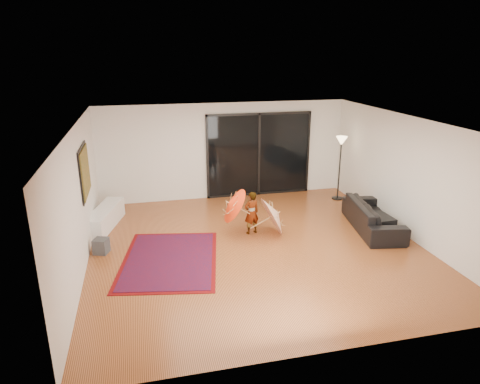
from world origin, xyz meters
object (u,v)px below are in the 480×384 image
object	(u,v)px
sofa	(373,216)
child	(252,213)
media_console	(105,218)
ottoman	(376,224)

from	to	relation	value
sofa	child	xyz separation A→B (m)	(-2.87, 0.41, 0.18)
sofa	child	distance (m)	2.91
media_console	child	bearing A→B (deg)	-3.80
child	media_console	bearing A→B (deg)	-33.41
media_console	child	xyz separation A→B (m)	(3.33, -1.17, 0.27)
sofa	ottoman	size ratio (longest dim) A/B	3.27
media_console	ottoman	world-z (taller)	media_console
media_console	ottoman	distance (m)	6.42
media_console	sofa	world-z (taller)	sofa
media_console	child	distance (m)	3.54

